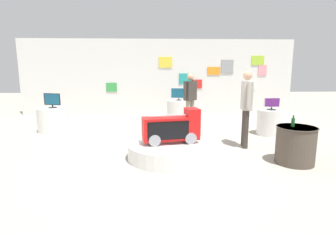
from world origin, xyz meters
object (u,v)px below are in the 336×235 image
at_px(tv_on_center_rear, 272,104).
at_px(display_pedestal_right_rear, 54,120).
at_px(main_display_pedestal, 171,150).
at_px(display_pedestal_center_rear, 271,122).
at_px(tv_on_right_rear, 52,100).
at_px(side_table_round, 295,145).
at_px(shopper_browsing_near_truck, 246,103).
at_px(display_pedestal_left_rear, 179,110).
at_px(novelty_firetruck_tv, 172,129).
at_px(tv_on_left_rear, 179,94).
at_px(shopper_browsing_rear, 190,97).
at_px(bottle_on_side_table, 293,122).

relative_size(tv_on_center_rear, display_pedestal_right_rear, 0.48).
relative_size(main_display_pedestal, display_pedestal_center_rear, 2.41).
height_order(tv_on_right_rear, side_table_round, tv_on_right_rear).
bearing_deg(tv_on_center_rear, main_display_pedestal, -147.74).
bearing_deg(shopper_browsing_near_truck, display_pedestal_left_rear, 109.23).
distance_m(novelty_firetruck_tv, display_pedestal_right_rear, 4.11).
height_order(main_display_pedestal, tv_on_left_rear, tv_on_left_rear).
xyz_separation_m(main_display_pedestal, side_table_round, (2.34, -0.44, 0.21)).
height_order(main_display_pedestal, tv_on_right_rear, tv_on_right_rear).
bearing_deg(tv_on_center_rear, tv_on_right_rear, 173.66).
bearing_deg(tv_on_center_rear, shopper_browsing_rear, 162.72).
bearing_deg(bottle_on_side_table, tv_on_right_rear, 152.36).
bearing_deg(tv_on_center_rear, novelty_firetruck_tv, -147.49).
relative_size(tv_on_center_rear, bottle_on_side_table, 1.97).
bearing_deg(shopper_browsing_rear, novelty_firetruck_tv, -105.48).
relative_size(tv_on_center_rear, side_table_round, 0.58).
relative_size(bottle_on_side_table, shopper_browsing_near_truck, 0.12).
bearing_deg(display_pedestal_right_rear, bottle_on_side_table, -27.66).
relative_size(main_display_pedestal, tv_on_left_rear, 2.96).
xyz_separation_m(novelty_firetruck_tv, display_pedestal_center_rear, (2.82, 1.80, -0.25)).
bearing_deg(display_pedestal_center_rear, novelty_firetruck_tv, -147.44).
distance_m(tv_on_center_rear, side_table_round, 2.35).
bearing_deg(novelty_firetruck_tv, shopper_browsing_rear, 74.52).
distance_m(display_pedestal_right_rear, shopper_browsing_rear, 4.00).
xyz_separation_m(display_pedestal_right_rear, tv_on_right_rear, (0.00, -0.00, 0.56)).
relative_size(main_display_pedestal, tv_on_right_rear, 3.40).
xyz_separation_m(display_pedestal_center_rear, shopper_browsing_near_truck, (-1.10, -1.13, 0.68)).
bearing_deg(display_pedestal_left_rear, shopper_browsing_rear, -83.97).
bearing_deg(display_pedestal_right_rear, display_pedestal_center_rear, -6.34).
relative_size(novelty_firetruck_tv, tv_on_center_rear, 2.77).
distance_m(side_table_round, shopper_browsing_rear, 3.39).
bearing_deg(side_table_round, novelty_firetruck_tv, 169.25).
xyz_separation_m(tv_on_right_rear, shopper_browsing_rear, (3.95, -0.01, 0.07)).
distance_m(tv_on_left_rear, shopper_browsing_near_truck, 3.70).
distance_m(display_pedestal_left_rear, side_table_round, 4.95).
relative_size(main_display_pedestal, tv_on_center_rear, 4.10).
distance_m(side_table_round, bottle_on_side_table, 0.44).
distance_m(display_pedestal_center_rear, side_table_round, 2.30).
height_order(novelty_firetruck_tv, bottle_on_side_table, novelty_firetruck_tv).
relative_size(main_display_pedestal, side_table_round, 2.37).
height_order(display_pedestal_left_rear, bottle_on_side_table, bottle_on_side_table).
height_order(side_table_round, bottle_on_side_table, bottle_on_side_table).
bearing_deg(main_display_pedestal, display_pedestal_left_rear, 82.79).
height_order(side_table_round, shopper_browsing_near_truck, shopper_browsing_near_truck).
relative_size(display_pedestal_left_rear, tv_on_center_rear, 2.04).
bearing_deg(bottle_on_side_table, shopper_browsing_near_truck, 116.08).
relative_size(display_pedestal_center_rear, tv_on_right_rear, 1.41).
height_order(tv_on_left_rear, tv_on_center_rear, tv_on_left_rear).
distance_m(main_display_pedestal, display_pedestal_left_rear, 4.20).
relative_size(novelty_firetruck_tv, side_table_round, 1.59).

